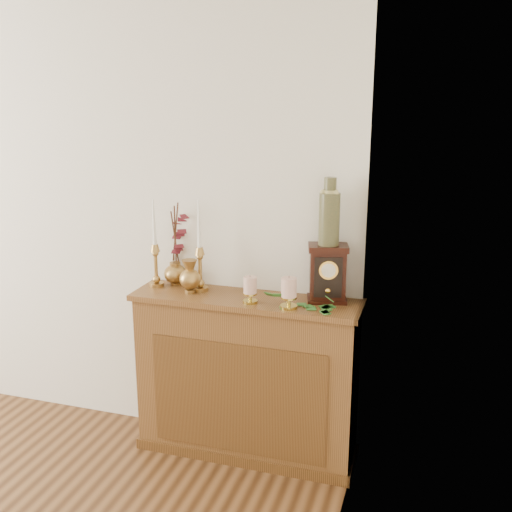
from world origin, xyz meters
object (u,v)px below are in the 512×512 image
(candlestick_left, at_px, (156,258))
(ginger_jar, at_px, (179,246))
(mantel_clock, at_px, (328,274))
(candlestick_center, at_px, (200,262))
(ceramic_vase, at_px, (329,215))
(bud_vase, at_px, (190,277))

(candlestick_left, height_order, ginger_jar, candlestick_left)
(candlestick_left, height_order, mantel_clock, candlestick_left)
(candlestick_left, relative_size, candlestick_center, 0.98)
(candlestick_center, xyz_separation_m, ceramic_vase, (0.69, 0.04, 0.29))
(mantel_clock, bearing_deg, bud_vase, 172.53)
(ceramic_vase, bearing_deg, ginger_jar, 175.65)
(bud_vase, xyz_separation_m, ginger_jar, (-0.13, 0.16, 0.12))
(bud_vase, xyz_separation_m, ceramic_vase, (0.73, 0.09, 0.36))
(candlestick_center, xyz_separation_m, bud_vase, (-0.04, -0.05, -0.07))
(bud_vase, relative_size, mantel_clock, 0.61)
(candlestick_left, xyz_separation_m, ginger_jar, (0.10, 0.10, 0.05))
(candlestick_left, distance_m, bud_vase, 0.25)
(bud_vase, relative_size, ginger_jar, 0.39)
(bud_vase, bearing_deg, ginger_jar, 130.09)
(candlestick_left, xyz_separation_m, candlestick_center, (0.27, -0.00, 0.00))
(ginger_jar, bearing_deg, candlestick_left, -134.10)
(candlestick_left, relative_size, bud_vase, 2.67)
(candlestick_center, distance_m, bud_vase, 0.10)
(candlestick_left, bearing_deg, bud_vase, -13.29)
(candlestick_left, distance_m, mantel_clock, 0.96)
(candlestick_center, distance_m, mantel_clock, 0.70)
(candlestick_center, xyz_separation_m, mantel_clock, (0.69, 0.04, -0.02))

